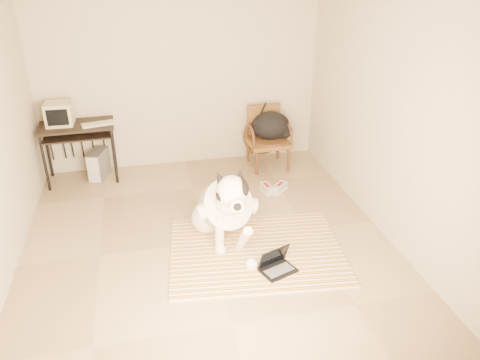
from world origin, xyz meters
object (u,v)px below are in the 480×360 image
object	(u,v)px
crt_monitor	(59,114)
rattan_chair	(267,137)
laptop	(276,265)
dog	(225,208)
pc_tower	(99,164)
computer_desk	(77,133)
backpack	(273,127)

from	to	relation	value
crt_monitor	rattan_chair	bearing A→B (deg)	-2.74
rattan_chair	laptop	bearing A→B (deg)	-103.27
dog	laptop	xyz separation A→B (m)	(0.40, -0.69, -0.33)
pc_tower	rattan_chair	xyz separation A→B (m)	(2.44, -0.12, 0.24)
laptop	computer_desk	world-z (taller)	computer_desk
crt_monitor	dog	bearing A→B (deg)	-46.82
crt_monitor	pc_tower	xyz separation A→B (m)	(0.41, -0.02, -0.77)
laptop	crt_monitor	bearing A→B (deg)	130.20
dog	crt_monitor	size ratio (longest dim) A/B	4.05
dog	backpack	distance (m)	2.16
backpack	rattan_chair	bearing A→B (deg)	-167.41
rattan_chair	backpack	size ratio (longest dim) A/B	1.45
laptop	crt_monitor	size ratio (longest dim) A/B	1.17
laptop	pc_tower	xyz separation A→B (m)	(-1.84, 2.65, 0.12)
crt_monitor	laptop	bearing A→B (deg)	-49.80
backpack	crt_monitor	bearing A→B (deg)	177.70
crt_monitor	rattan_chair	size ratio (longest dim) A/B	0.40
computer_desk	rattan_chair	bearing A→B (deg)	-1.71
dog	computer_desk	distance (m)	2.56
crt_monitor	backpack	world-z (taller)	crt_monitor
laptop	backpack	world-z (taller)	backpack
laptop	backpack	distance (m)	2.69
laptop	pc_tower	bearing A→B (deg)	124.84
dog	computer_desk	size ratio (longest dim) A/B	1.41
laptop	rattan_chair	world-z (taller)	rattan_chair
crt_monitor	pc_tower	bearing A→B (deg)	-2.41
dog	laptop	bearing A→B (deg)	-60.07
dog	computer_desk	bearing A→B (deg)	130.87
dog	crt_monitor	distance (m)	2.77
computer_desk	backpack	size ratio (longest dim) A/B	1.66
laptop	rattan_chair	bearing A→B (deg)	76.73
rattan_chair	backpack	xyz separation A→B (m)	(0.08, 0.02, 0.15)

